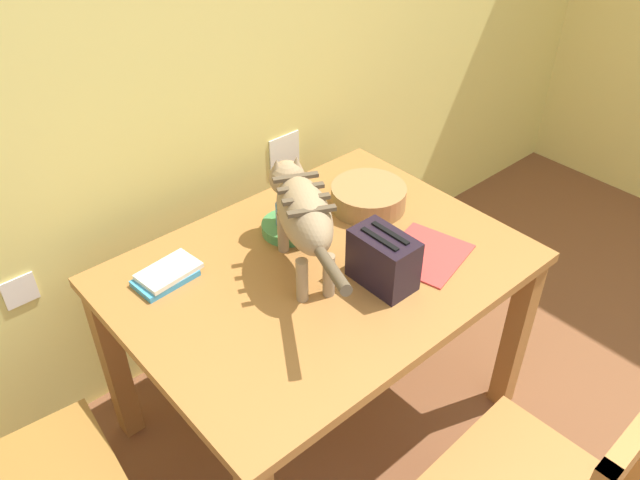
{
  "coord_description": "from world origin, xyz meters",
  "views": [
    {
      "loc": [
        -1.12,
        0.32,
        1.99
      ],
      "look_at": [
        -0.1,
        1.48,
        0.82
      ],
      "focal_mm": 35.78,
      "sensor_mm": 36.0,
      "label": 1
    }
  ],
  "objects_px": {
    "dining_table": "(320,286)",
    "magazine": "(426,254)",
    "book_stack": "(167,275)",
    "wicker_basket": "(368,197)",
    "saucer_bowl": "(289,227)",
    "toaster": "(383,260)",
    "coffee_mug": "(289,213)",
    "cat": "(302,211)"
  },
  "relations": [
    {
      "from": "dining_table",
      "to": "magazine",
      "type": "relative_size",
      "value": 4.8
    },
    {
      "from": "book_stack",
      "to": "wicker_basket",
      "type": "bearing_deg",
      "value": -9.2
    },
    {
      "from": "dining_table",
      "to": "cat",
      "type": "distance_m",
      "value": 0.3
    },
    {
      "from": "saucer_bowl",
      "to": "toaster",
      "type": "xyz_separation_m",
      "value": [
        0.05,
        -0.39,
        0.07
      ]
    },
    {
      "from": "coffee_mug",
      "to": "magazine",
      "type": "xyz_separation_m",
      "value": [
        0.25,
        -0.39,
        -0.07
      ]
    },
    {
      "from": "cat",
      "to": "saucer_bowl",
      "type": "height_order",
      "value": "cat"
    },
    {
      "from": "dining_table",
      "to": "wicker_basket",
      "type": "bearing_deg",
      "value": 21.47
    },
    {
      "from": "dining_table",
      "to": "cat",
      "type": "relative_size",
      "value": 1.98
    },
    {
      "from": "book_stack",
      "to": "wicker_basket",
      "type": "height_order",
      "value": "wicker_basket"
    },
    {
      "from": "wicker_basket",
      "to": "toaster",
      "type": "distance_m",
      "value": 0.41
    },
    {
      "from": "cat",
      "to": "magazine",
      "type": "height_order",
      "value": "cat"
    },
    {
      "from": "cat",
      "to": "toaster",
      "type": "xyz_separation_m",
      "value": [
        0.13,
        -0.22,
        -0.12
      ]
    },
    {
      "from": "toaster",
      "to": "magazine",
      "type": "bearing_deg",
      "value": -0.45
    },
    {
      "from": "saucer_bowl",
      "to": "dining_table",
      "type": "bearing_deg",
      "value": -101.44
    },
    {
      "from": "saucer_bowl",
      "to": "book_stack",
      "type": "height_order",
      "value": "book_stack"
    },
    {
      "from": "magazine",
      "to": "dining_table",
      "type": "bearing_deg",
      "value": 133.66
    },
    {
      "from": "cat",
      "to": "saucer_bowl",
      "type": "relative_size",
      "value": 3.41
    },
    {
      "from": "cat",
      "to": "book_stack",
      "type": "bearing_deg",
      "value": 173.63
    },
    {
      "from": "coffee_mug",
      "to": "magazine",
      "type": "height_order",
      "value": "coffee_mug"
    },
    {
      "from": "book_stack",
      "to": "toaster",
      "type": "xyz_separation_m",
      "value": [
        0.48,
        -0.44,
        0.07
      ]
    },
    {
      "from": "book_stack",
      "to": "cat",
      "type": "bearing_deg",
      "value": -32.01
    },
    {
      "from": "saucer_bowl",
      "to": "wicker_basket",
      "type": "distance_m",
      "value": 0.31
    },
    {
      "from": "coffee_mug",
      "to": "wicker_basket",
      "type": "xyz_separation_m",
      "value": [
        0.3,
        -0.07,
        -0.03
      ]
    },
    {
      "from": "cat",
      "to": "wicker_basket",
      "type": "bearing_deg",
      "value": 40.35
    },
    {
      "from": "magazine",
      "to": "book_stack",
      "type": "bearing_deg",
      "value": 133.2
    },
    {
      "from": "cat",
      "to": "coffee_mug",
      "type": "bearing_deg",
      "value": 89.1
    },
    {
      "from": "dining_table",
      "to": "saucer_bowl",
      "type": "bearing_deg",
      "value": 78.56
    },
    {
      "from": "book_stack",
      "to": "toaster",
      "type": "relative_size",
      "value": 1.04
    },
    {
      "from": "toaster",
      "to": "coffee_mug",
      "type": "bearing_deg",
      "value": 96.58
    },
    {
      "from": "cat",
      "to": "toaster",
      "type": "relative_size",
      "value": 3.13
    },
    {
      "from": "dining_table",
      "to": "book_stack",
      "type": "xyz_separation_m",
      "value": [
        -0.39,
        0.26,
        0.1
      ]
    },
    {
      "from": "saucer_bowl",
      "to": "toaster",
      "type": "bearing_deg",
      "value": -82.94
    },
    {
      "from": "dining_table",
      "to": "book_stack",
      "type": "distance_m",
      "value": 0.48
    },
    {
      "from": "toaster",
      "to": "saucer_bowl",
      "type": "bearing_deg",
      "value": 97.06
    },
    {
      "from": "saucer_bowl",
      "to": "wicker_basket",
      "type": "bearing_deg",
      "value": -12.74
    },
    {
      "from": "toaster",
      "to": "cat",
      "type": "bearing_deg",
      "value": 120.94
    },
    {
      "from": "coffee_mug",
      "to": "book_stack",
      "type": "distance_m",
      "value": 0.45
    },
    {
      "from": "cat",
      "to": "coffee_mug",
      "type": "xyz_separation_m",
      "value": [
        0.09,
        0.17,
        -0.13
      ]
    },
    {
      "from": "coffee_mug",
      "to": "toaster",
      "type": "distance_m",
      "value": 0.39
    },
    {
      "from": "cat",
      "to": "saucer_bowl",
      "type": "bearing_deg",
      "value": 90.0
    },
    {
      "from": "coffee_mug",
      "to": "dining_table",
      "type": "bearing_deg",
      "value": -102.32
    },
    {
      "from": "toaster",
      "to": "book_stack",
      "type": "bearing_deg",
      "value": 137.87
    }
  ]
}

